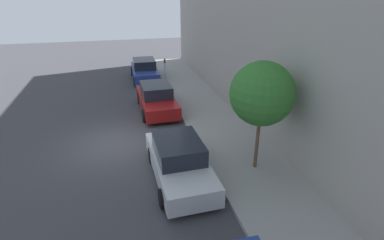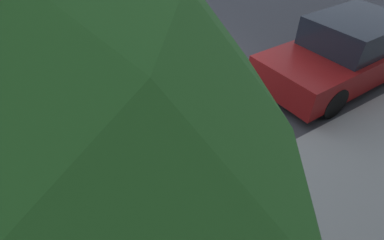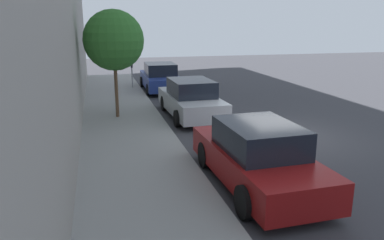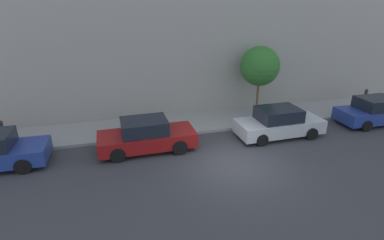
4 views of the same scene
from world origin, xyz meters
The scene contains 4 objects.
ground_plane centered at (0.00, 0.00, 0.00)m, with size 60.00×60.00×0.00m, color #38383D.
sidewalk centered at (5.01, 0.00, 0.07)m, with size 3.03×32.00×0.15m.
parked_sedan_second centered at (2.26, -3.33, 0.73)m, with size 1.93×4.55×1.54m.
parked_sedan_third centered at (2.39, 3.51, 0.72)m, with size 1.92×4.55×1.54m.
Camera 2 is at (5.93, -3.01, 4.02)m, focal length 28.00 mm.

